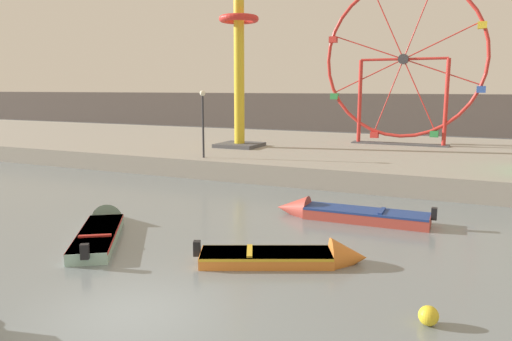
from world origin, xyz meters
The scene contains 10 objects.
ground_plane centered at (0.00, 0.00, 0.00)m, with size 240.00×240.00×0.00m, color slate.
quay_promenade centered at (0.00, 24.85, 0.54)m, with size 110.00×19.88×1.08m, color gray.
distant_town_skyline centered at (0.00, 48.93, 2.20)m, with size 140.00×3.00×4.40m, color #564C47.
motorboat_seafoam centered at (-5.06, 4.72, 0.20)m, with size 4.17×5.41×1.15m.
motorboat_orange_hull centered at (2.38, 4.71, 0.19)m, with size 4.95×3.14×1.17m.
motorboat_faded_red centered at (2.15, 10.01, 0.25)m, with size 6.21×1.33×1.13m.
ferris_wheel_red_frame centered at (1.78, 27.63, 6.85)m, with size 11.00×1.20×11.48m.
drop_tower_yellow_tower centered at (-8.04, 21.64, 8.18)m, with size 2.80×2.80×15.73m.
promenade_lamp_near centered at (-7.58, 16.04, 3.61)m, with size 0.32×0.32×3.86m.
mooring_buoy_orange centered at (6.21, 2.28, 0.22)m, with size 0.44×0.44×0.44m, color yellow.
Camera 1 is at (6.93, -8.31, 5.12)m, focal length 34.28 mm.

